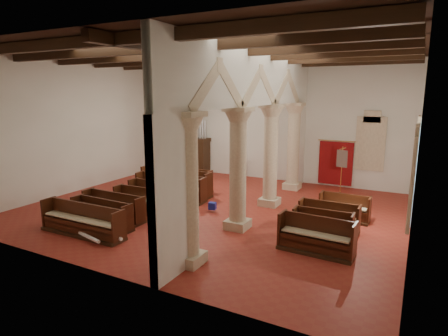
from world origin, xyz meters
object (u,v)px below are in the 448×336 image
(pipe_organ, at_px, (192,149))
(processional_banner, at_px, (341,178))
(lectern, at_px, (240,169))
(nave_pew_0, at_px, (82,225))
(aisle_pew_0, at_px, (316,241))

(pipe_organ, bearing_deg, processional_banner, -6.26)
(lectern, xyz_separation_m, processional_banner, (5.48, -0.93, 0.28))
(lectern, bearing_deg, processional_banner, -22.96)
(nave_pew_0, xyz_separation_m, aisle_pew_0, (7.02, 2.14, 0.02))
(pipe_organ, distance_m, aisle_pew_0, 12.00)
(lectern, bearing_deg, pipe_organ, 166.43)
(pipe_organ, distance_m, lectern, 3.18)
(nave_pew_0, relative_size, aisle_pew_0, 1.46)
(lectern, bearing_deg, aisle_pew_0, -65.09)
(lectern, height_order, processional_banner, processional_banner)
(pipe_organ, relative_size, aisle_pew_0, 2.01)
(processional_banner, height_order, aisle_pew_0, processional_banner)
(lectern, relative_size, aisle_pew_0, 0.54)
(pipe_organ, distance_m, processional_banner, 8.60)
(pipe_organ, relative_size, lectern, 3.69)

